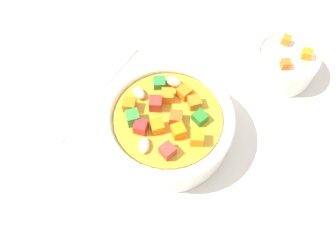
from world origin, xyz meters
The scene contains 4 objects.
ground_plane centered at (0.00, 0.00, -1.00)cm, with size 140.00×140.00×2.00cm, color silver.
soup_bowl_main centered at (-0.01, 0.01, 3.05)cm, with size 15.92×15.92×6.59cm.
spoon centered at (-7.52, 9.49, 0.46)cm, with size 18.12×10.98×0.95cm.
side_bowl_small centered at (19.00, 1.36, 2.27)cm, with size 8.87×8.87×5.06cm.
Camera 1 is at (-8.85, -16.52, 38.19)cm, focal length 34.89 mm.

